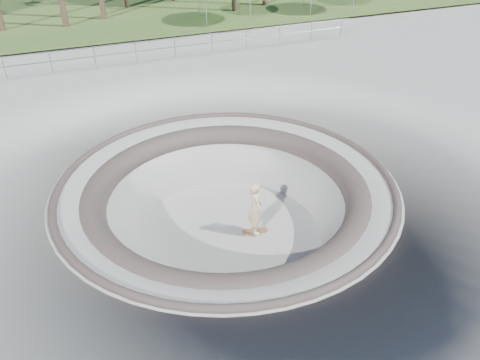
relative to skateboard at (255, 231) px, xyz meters
The scene contains 6 objects.
ground 2.04m from the skateboard, 155.51° to the left, with size 180.00×180.00×0.00m, color #9FA09B.
skate_bowl 0.89m from the skateboard, 155.51° to the left, with size 14.00×14.00×4.10m.
distant_hills 57.85m from the skateboard, 87.05° to the left, with size 103.20×45.00×28.60m.
safety_railing 12.65m from the skateboard, 93.76° to the left, with size 25.00×0.06×1.03m.
skateboard is the anchor object (origin of this frame).
skater 0.92m from the skateboard, ahead, with size 0.66×0.43×1.80m, color beige.
Camera 1 is at (-4.33, -11.14, 7.57)m, focal length 35.00 mm.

